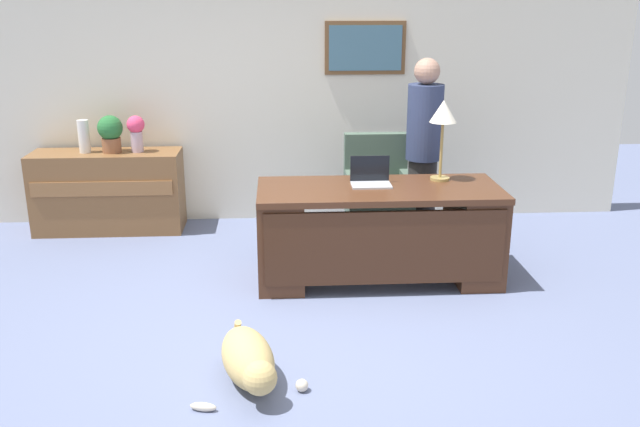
# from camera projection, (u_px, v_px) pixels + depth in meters

# --- Properties ---
(ground_plane) EXTENTS (12.00, 12.00, 0.00)m
(ground_plane) POSITION_uv_depth(u_px,v_px,m) (297.00, 327.00, 4.89)
(ground_plane) COLOR slate
(back_wall) EXTENTS (7.00, 0.16, 2.70)m
(back_wall) POSITION_uv_depth(u_px,v_px,m) (289.00, 89.00, 6.95)
(back_wall) COLOR beige
(back_wall) RESTS_ON ground_plane
(desk) EXTENTS (1.96, 0.80, 0.78)m
(desk) POSITION_uv_depth(u_px,v_px,m) (379.00, 230.00, 5.58)
(desk) COLOR #4C2B19
(desk) RESTS_ON ground_plane
(credenza) EXTENTS (1.44, 0.50, 0.80)m
(credenza) POSITION_uv_depth(u_px,v_px,m) (109.00, 192.00, 6.80)
(credenza) COLOR brown
(credenza) RESTS_ON ground_plane
(armchair) EXTENTS (0.60, 0.59, 1.01)m
(armchair) POSITION_uv_depth(u_px,v_px,m) (377.00, 194.00, 6.47)
(armchair) COLOR #475B4C
(armchair) RESTS_ON ground_plane
(person_standing) EXTENTS (0.32, 0.32, 1.73)m
(person_standing) POSITION_uv_depth(u_px,v_px,m) (423.00, 152.00, 6.23)
(person_standing) COLOR #262323
(person_standing) RESTS_ON ground_plane
(dog_lying) EXTENTS (0.45, 0.78, 0.30)m
(dog_lying) POSITION_uv_depth(u_px,v_px,m) (249.00, 360.00, 4.14)
(dog_lying) COLOR tan
(dog_lying) RESTS_ON ground_plane
(laptop) EXTENTS (0.32, 0.22, 0.22)m
(laptop) POSITION_uv_depth(u_px,v_px,m) (371.00, 178.00, 5.57)
(laptop) COLOR #B2B5BA
(laptop) RESTS_ON desk
(desk_lamp) EXTENTS (0.22, 0.22, 0.66)m
(desk_lamp) POSITION_uv_depth(u_px,v_px,m) (443.00, 117.00, 5.56)
(desk_lamp) COLOR #9E8447
(desk_lamp) RESTS_ON desk
(vase_with_flowers) EXTENTS (0.17, 0.17, 0.35)m
(vase_with_flowers) POSITION_uv_depth(u_px,v_px,m) (136.00, 131.00, 6.64)
(vase_with_flowers) COLOR #BFA2B1
(vase_with_flowers) RESTS_ON credenza
(vase_empty) EXTENTS (0.11, 0.11, 0.32)m
(vase_empty) POSITION_uv_depth(u_px,v_px,m) (84.00, 136.00, 6.62)
(vase_empty) COLOR silver
(vase_empty) RESTS_ON credenza
(potted_plant) EXTENTS (0.24, 0.24, 0.36)m
(potted_plant) POSITION_uv_depth(u_px,v_px,m) (110.00, 132.00, 6.63)
(potted_plant) COLOR brown
(potted_plant) RESTS_ON credenza
(dog_toy_ball) EXTENTS (0.08, 0.08, 0.08)m
(dog_toy_ball) POSITION_uv_depth(u_px,v_px,m) (302.00, 385.00, 4.08)
(dog_toy_ball) COLOR beige
(dog_toy_ball) RESTS_ON ground_plane
(dog_toy_bone) EXTENTS (0.16, 0.08, 0.05)m
(dog_toy_bone) POSITION_uv_depth(u_px,v_px,m) (203.00, 407.00, 3.89)
(dog_toy_bone) COLOR beige
(dog_toy_bone) RESTS_ON ground_plane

